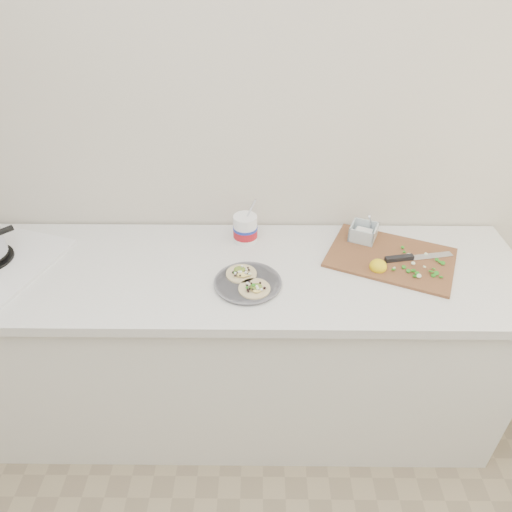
{
  "coord_description": "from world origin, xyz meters",
  "views": [
    {
      "loc": [
        0.17,
        -0.01,
        1.98
      ],
      "look_at": [
        0.16,
        1.42,
        0.96
      ],
      "focal_mm": 32.0,
      "sensor_mm": 36.0,
      "label": 1
    }
  ],
  "objects": [
    {
      "name": "counter",
      "position": [
        0.0,
        1.43,
        0.45
      ],
      "size": [
        2.44,
        0.66,
        0.9
      ],
      "color": "silver",
      "rests_on": "ground"
    },
    {
      "name": "taco_plate",
      "position": [
        0.13,
        1.32,
        0.92
      ],
      "size": [
        0.25,
        0.25,
        0.04
      ],
      "rotation": [
        0.0,
        0.0,
        0.26
      ],
      "color": "#5B5B62",
      "rests_on": "counter"
    },
    {
      "name": "tub",
      "position": [
        0.12,
        1.61,
        0.97
      ],
      "size": [
        0.1,
        0.1,
        0.23
      ],
      "rotation": [
        0.0,
        0.0,
        0.22
      ],
      "color": "white",
      "rests_on": "counter"
    },
    {
      "name": "cutboard",
      "position": [
        0.7,
        1.5,
        0.92
      ],
      "size": [
        0.58,
        0.5,
        0.07
      ],
      "rotation": [
        0.0,
        0.0,
        -0.41
      ],
      "color": "brown",
      "rests_on": "counter"
    }
  ]
}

